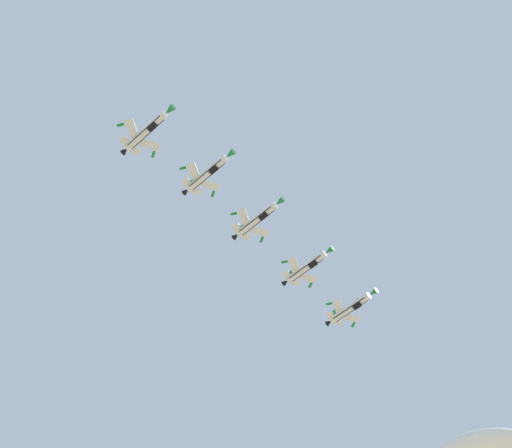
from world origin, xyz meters
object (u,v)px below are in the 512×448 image
at_px(fighter_jet_lead, 351,308).
at_px(fighter_jet_left_outer, 208,173).
at_px(fighter_jet_left_wing, 307,266).
at_px(fighter_jet_right_wing, 258,219).
at_px(fighter_jet_right_outer, 147,131).

relative_size(fighter_jet_lead, fighter_jet_left_outer, 1.00).
bearing_deg(fighter_jet_lead, fighter_jet_left_wing, -2.87).
bearing_deg(fighter_jet_right_wing, fighter_jet_left_outer, -0.08).
distance_m(fighter_jet_left_wing, fighter_jet_right_wing, 18.36).
distance_m(fighter_jet_right_wing, fighter_jet_right_outer, 33.80).
bearing_deg(fighter_jet_right_wing, fighter_jet_right_outer, -1.16).
relative_size(fighter_jet_lead, fighter_jet_right_outer, 1.00).
distance_m(fighter_jet_lead, fighter_jet_left_outer, 50.17).
bearing_deg(fighter_jet_lead, fighter_jet_right_outer, -0.63).
bearing_deg(fighter_jet_right_wing, fighter_jet_lead, 179.91).
height_order(fighter_jet_left_wing, fighter_jet_left_outer, fighter_jet_left_outer).
bearing_deg(fighter_jet_left_outer, fighter_jet_lead, 179.91).
relative_size(fighter_jet_left_wing, fighter_jet_left_outer, 1.00).
height_order(fighter_jet_right_wing, fighter_jet_left_outer, fighter_jet_left_outer).
relative_size(fighter_jet_right_wing, fighter_jet_right_outer, 1.00).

